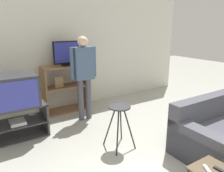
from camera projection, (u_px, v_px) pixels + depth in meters
The scene contains 9 objects.
wall_back at pixel (70, 50), 4.89m from camera, with size 6.40×0.06×2.60m.
tv_stand at pixel (17, 121), 3.66m from camera, with size 0.94×0.53×0.56m.
television_main at pixel (11, 91), 3.49m from camera, with size 0.75×0.67×0.53m.
media_shelf at pixel (66, 88), 4.75m from camera, with size 0.99×0.41×1.01m.
television_flat at pixel (66, 54), 4.56m from camera, with size 0.57×0.20×0.51m.
folding_stool at pixel (119, 115), 3.27m from camera, with size 0.37×0.40×0.68m.
remote_control_black at pixel (221, 170), 2.26m from camera, with size 0.04×0.14×0.02m, color #232328.
remote_control_white at pixel (207, 169), 2.27m from camera, with size 0.04×0.14×0.02m, color silver.
person_standing_adult at pixel (84, 70), 4.18m from camera, with size 0.53×0.20×1.64m.
Camera 1 is at (-1.87, -0.59, 1.82)m, focal length 35.00 mm.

